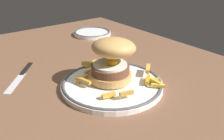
# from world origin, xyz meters

# --- Properties ---
(ground_plane) EXTENTS (1.32, 0.87, 0.04)m
(ground_plane) POSITION_xyz_m (0.00, 0.00, -0.02)
(ground_plane) COLOR brown
(dinner_plate) EXTENTS (0.25, 0.25, 0.02)m
(dinner_plate) POSITION_xyz_m (-0.03, 0.02, 0.01)
(dinner_plate) COLOR white
(dinner_plate) RESTS_ON ground_plane
(burger) EXTENTS (0.15, 0.15, 0.11)m
(burger) POSITION_xyz_m (-0.04, 0.03, 0.07)
(burger) COLOR tan
(burger) RESTS_ON dinner_plate
(fries_pile) EXTENTS (0.23, 0.20, 0.03)m
(fries_pile) POSITION_xyz_m (-0.04, 0.05, 0.02)
(fries_pile) COLOR orange
(fries_pile) RESTS_ON dinner_plate
(side_plate) EXTENTS (0.15, 0.15, 0.02)m
(side_plate) POSITION_xyz_m (-0.42, 0.23, 0.01)
(side_plate) COLOR white
(side_plate) RESTS_ON ground_plane
(knife) EXTENTS (0.15, 0.12, 0.01)m
(knife) POSITION_xyz_m (-0.23, -0.13, 0.00)
(knife) COLOR black
(knife) RESTS_ON ground_plane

